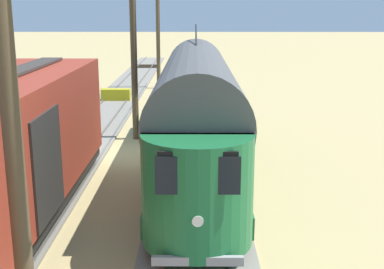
# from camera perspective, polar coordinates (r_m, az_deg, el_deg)

# --- Properties ---
(ground_plane) EXTENTS (220.00, 220.00, 0.00)m
(ground_plane) POSITION_cam_1_polar(r_m,az_deg,el_deg) (20.37, -6.58, -2.18)
(ground_plane) COLOR tan
(track_streetcar_siding) EXTENTS (2.80, 80.00, 0.18)m
(track_streetcar_siding) POSITION_cam_1_polar(r_m,az_deg,el_deg) (20.51, 0.46, -1.81)
(track_streetcar_siding) COLOR slate
(track_streetcar_siding) RESTS_ON ground
(track_adjacent_siding) EXTENTS (2.80, 80.00, 0.18)m
(track_adjacent_siding) POSITION_cam_1_polar(r_m,az_deg,el_deg) (21.09, -13.24, -1.74)
(track_adjacent_siding) COLOR slate
(track_adjacent_siding) RESTS_ON ground
(vintage_streetcar) EXTENTS (2.65, 15.87, 4.80)m
(vintage_streetcar) POSITION_cam_1_polar(r_m,az_deg,el_deg) (17.75, 0.50, 2.99)
(vintage_streetcar) COLOR #196033
(vintage_streetcar) RESTS_ON ground
(catenary_pole_foreground) EXTENTS (2.90, 0.28, 7.28)m
(catenary_pole_foreground) POSITION_cam_1_polar(r_m,az_deg,el_deg) (36.82, -3.75, 11.14)
(catenary_pole_foreground) COLOR #4C3D28
(catenary_pole_foreground) RESTS_ON ground
(catenary_pole_mid_near) EXTENTS (2.90, 0.28, 7.28)m
(catenary_pole_mid_near) POSITION_cam_1_polar(r_m,az_deg,el_deg) (22.05, -6.41, 9.15)
(catenary_pole_mid_near) COLOR #4C3D28
(catenary_pole_mid_near) RESTS_ON ground
(catenary_pole_mid_far) EXTENTS (2.90, 0.28, 7.28)m
(catenary_pole_mid_far) POSITION_cam_1_polar(r_m,az_deg,el_deg) (7.64, -19.09, -0.79)
(catenary_pole_mid_far) COLOR #4C3D28
(catenary_pole_mid_far) RESTS_ON ground
(track_end_bumper) EXTENTS (1.80, 0.60, 0.80)m
(track_end_bumper) POSITION_cam_1_polar(r_m,az_deg,el_deg) (31.94, -8.63, 4.42)
(track_end_bumper) COLOR #B2A519
(track_end_bumper) RESTS_ON ground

